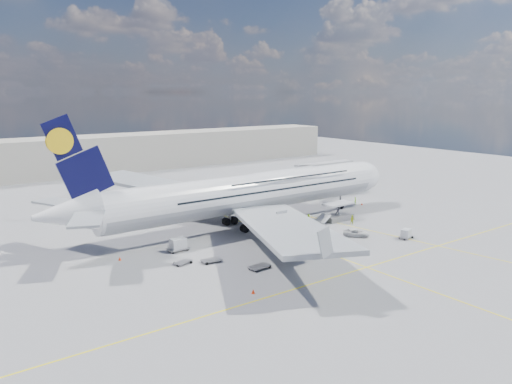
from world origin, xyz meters
TOP-DOWN VIEW (x-y plane):
  - ground at (0.00, 0.00)m, footprint 300.00×300.00m
  - taxi_line_main at (0.00, 0.00)m, footprint 0.25×220.00m
  - taxi_line_cross at (0.00, -20.00)m, footprint 120.00×0.25m
  - taxi_line_diag at (14.00, 10.00)m, footprint 14.16×99.06m
  - airliner at (0.26, 10.00)m, footprint 77.26×79.15m
  - jet_bridge at (29.81, 20.94)m, footprint 18.80×12.10m
  - cargo_loader at (16.82, 2.89)m, footprint 8.53×3.20m
  - terminal at (0.00, 95.00)m, footprint 180.00×16.00m
  - tree_line at (40.00, 140.00)m, footprint 160.00×6.00m
  - dolly_row_a at (-17.83, -4.08)m, footprint 3.29×2.09m
  - dolly_row_b at (-21.82, -2.16)m, footprint 3.21×2.43m
  - dolly_row_c at (-13.52, -10.85)m, footprint 3.52×2.10m
  - dolly_back at (-19.36, 4.04)m, footprint 3.45×1.86m
  - dolly_nose_far at (17.37, -13.98)m, footprint 3.08×2.19m
  - dolly_nose_near at (2.49, -3.56)m, footprint 2.82×1.75m
  - baggage_tug at (-3.67, -10.67)m, footprint 2.73×1.61m
  - catering_truck_inner at (-7.47, 29.98)m, footprint 5.83×2.33m
  - catering_truck_outer at (-15.56, 41.84)m, footprint 6.64×3.13m
  - service_van at (11.07, -7.64)m, footprint 4.94×5.07m
  - crew_nose at (31.42, 11.30)m, footprint 0.67×0.52m
  - crew_loader at (16.84, -1.37)m, footprint 1.21×1.15m
  - crew_wing at (-8.31, -9.59)m, footprint 0.43×0.99m
  - crew_van at (10.37, 4.55)m, footprint 1.05×1.12m
  - crew_tug at (4.64, -3.40)m, footprint 1.34×0.95m
  - cone_nose at (31.86, 9.59)m, footprint 0.43×0.43m
  - cone_wing_left_inner at (-9.95, 21.51)m, footprint 0.38×0.38m
  - cone_wing_left_outer at (-10.95, 35.43)m, footprint 0.51×0.51m
  - cone_wing_right_inner at (-3.50, -6.16)m, footprint 0.39×0.39m
  - cone_wing_right_outer at (-19.79, -17.92)m, footprint 0.49×0.49m
  - cone_tail at (-29.04, 5.31)m, footprint 0.45×0.45m

SIDE VIEW (x-z plane):
  - ground at x=0.00m, z-range 0.00..0.00m
  - taxi_line_main at x=0.00m, z-range 0.00..0.01m
  - taxi_line_cross at x=0.00m, z-range 0.00..0.01m
  - taxi_line_diag at x=14.00m, z-range 0.00..0.01m
  - cone_wing_left_inner at x=-9.95m, z-range -0.01..0.47m
  - cone_wing_right_inner at x=-3.50m, z-range -0.01..0.49m
  - cone_nose at x=31.86m, z-range -0.01..0.53m
  - cone_tail at x=-29.04m, z-range -0.01..0.57m
  - cone_wing_right_outer at x=-19.79m, z-range -0.01..0.61m
  - cone_wing_left_outer at x=-10.95m, z-range -0.01..0.63m
  - dolly_row_b at x=-21.82m, z-range 0.11..0.53m
  - dolly_row_a at x=-17.83m, z-range 0.12..0.57m
  - dolly_row_c at x=-13.52m, z-range 0.13..0.63m
  - service_van at x=11.07m, z-range 0.00..1.35m
  - baggage_tug at x=-3.67m, z-range -0.09..1.51m
  - crew_nose at x=31.42m, z-range 0.00..1.64m
  - crew_wing at x=-8.31m, z-range 0.00..1.68m
  - dolly_nose_near at x=2.49m, z-range 0.06..1.75m
  - crew_tug at x=4.64m, z-range 0.00..1.88m
  - dolly_nose_far at x=17.37m, z-range 0.07..1.83m
  - crew_van at x=10.37m, z-range 0.00..1.93m
  - crew_loader at x=16.84m, z-range 0.00..1.96m
  - dolly_back at x=-19.36m, z-range 0.08..2.26m
  - cargo_loader at x=16.82m, z-range -0.59..3.09m
  - catering_truck_inner at x=-7.47m, z-range -0.10..3.38m
  - catering_truck_outer at x=-15.56m, z-range -0.14..3.70m
  - tree_line at x=40.00m, z-range 0.00..8.00m
  - terminal at x=0.00m, z-range 0.00..12.00m
  - jet_bridge at x=29.81m, z-range 2.60..11.10m
  - airliner at x=0.26m, z-range -4.98..18.72m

